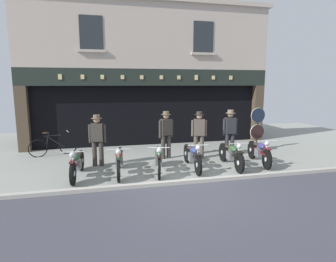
{
  "coord_description": "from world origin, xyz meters",
  "views": [
    {
      "loc": [
        -2.19,
        -7.03,
        2.68
      ],
      "look_at": [
        0.19,
        2.83,
        1.0
      ],
      "focal_mm": 30.53,
      "sensor_mm": 36.0,
      "label": 1
    }
  ],
  "objects_px": {
    "salesman_left": "(97,138)",
    "tyre_sign_pole": "(258,124)",
    "motorcycle_center_left": "(159,159)",
    "motorcycle_center": "(192,156)",
    "assistant_far_right": "(230,130)",
    "salesman_right": "(199,133)",
    "motorcycle_far_left": "(77,163)",
    "motorcycle_left": "(119,160)",
    "motorcycle_right": "(259,151)",
    "motorcycle_center_right": "(231,154)",
    "advert_board_near": "(117,110)",
    "shopkeeper_center": "(166,132)",
    "leaning_bicycle": "(53,146)"
  },
  "relations": [
    {
      "from": "motorcycle_left",
      "to": "motorcycle_right",
      "type": "height_order",
      "value": "motorcycle_left"
    },
    {
      "from": "motorcycle_center",
      "to": "salesman_right",
      "type": "height_order",
      "value": "salesman_right"
    },
    {
      "from": "shopkeeper_center",
      "to": "motorcycle_left",
      "type": "bearing_deg",
      "value": 26.72
    },
    {
      "from": "salesman_right",
      "to": "advert_board_near",
      "type": "height_order",
      "value": "advert_board_near"
    },
    {
      "from": "motorcycle_center_left",
      "to": "assistant_far_right",
      "type": "height_order",
      "value": "assistant_far_right"
    },
    {
      "from": "salesman_left",
      "to": "tyre_sign_pole",
      "type": "height_order",
      "value": "tyre_sign_pole"
    },
    {
      "from": "motorcycle_left",
      "to": "salesman_right",
      "type": "relative_size",
      "value": 1.22
    },
    {
      "from": "motorcycle_right",
      "to": "salesman_left",
      "type": "xyz_separation_m",
      "value": [
        -5.29,
        1.02,
        0.52
      ]
    },
    {
      "from": "motorcycle_center",
      "to": "salesman_left",
      "type": "distance_m",
      "value": 3.13
    },
    {
      "from": "salesman_left",
      "to": "leaning_bicycle",
      "type": "distance_m",
      "value": 2.54
    },
    {
      "from": "salesman_left",
      "to": "salesman_right",
      "type": "bearing_deg",
      "value": -165.95
    },
    {
      "from": "motorcycle_left",
      "to": "motorcycle_center",
      "type": "relative_size",
      "value": 1.01
    },
    {
      "from": "motorcycle_right",
      "to": "assistant_far_right",
      "type": "height_order",
      "value": "assistant_far_right"
    },
    {
      "from": "motorcycle_left",
      "to": "motorcycle_center_right",
      "type": "xyz_separation_m",
      "value": [
        3.58,
        -0.07,
        -0.01
      ]
    },
    {
      "from": "motorcycle_center",
      "to": "assistant_far_right",
      "type": "xyz_separation_m",
      "value": [
        1.91,
        1.31,
        0.54
      ]
    },
    {
      "from": "shopkeeper_center",
      "to": "assistant_far_right",
      "type": "distance_m",
      "value": 2.43
    },
    {
      "from": "motorcycle_center_left",
      "to": "motorcycle_left",
      "type": "bearing_deg",
      "value": 6.91
    },
    {
      "from": "motorcycle_far_left",
      "to": "motorcycle_center_left",
      "type": "relative_size",
      "value": 0.99
    },
    {
      "from": "motorcycle_center_left",
      "to": "shopkeeper_center",
      "type": "bearing_deg",
      "value": -100.32
    },
    {
      "from": "motorcycle_left",
      "to": "motorcycle_center_left",
      "type": "distance_m",
      "value": 1.18
    },
    {
      "from": "motorcycle_center",
      "to": "leaning_bicycle",
      "type": "bearing_deg",
      "value": -28.47
    },
    {
      "from": "motorcycle_center_left",
      "to": "tyre_sign_pole",
      "type": "distance_m",
      "value": 4.98
    },
    {
      "from": "motorcycle_center_left",
      "to": "tyre_sign_pole",
      "type": "xyz_separation_m",
      "value": [
        4.52,
        2.01,
        0.64
      ]
    },
    {
      "from": "motorcycle_center",
      "to": "advert_board_near",
      "type": "height_order",
      "value": "advert_board_near"
    },
    {
      "from": "motorcycle_center_right",
      "to": "shopkeeper_center",
      "type": "distance_m",
      "value": 2.44
    },
    {
      "from": "shopkeeper_center",
      "to": "salesman_right",
      "type": "relative_size",
      "value": 1.0
    },
    {
      "from": "motorcycle_far_left",
      "to": "assistant_far_right",
      "type": "bearing_deg",
      "value": -159.82
    },
    {
      "from": "motorcycle_center",
      "to": "salesman_right",
      "type": "relative_size",
      "value": 1.21
    },
    {
      "from": "motorcycle_left",
      "to": "motorcycle_center_right",
      "type": "height_order",
      "value": "motorcycle_left"
    },
    {
      "from": "motorcycle_center_left",
      "to": "shopkeeper_center",
      "type": "height_order",
      "value": "shopkeeper_center"
    },
    {
      "from": "motorcycle_left",
      "to": "advert_board_near",
      "type": "relative_size",
      "value": 2.04
    },
    {
      "from": "motorcycle_far_left",
      "to": "motorcycle_right",
      "type": "relative_size",
      "value": 1.0
    },
    {
      "from": "salesman_right",
      "to": "tyre_sign_pole",
      "type": "distance_m",
      "value": 2.87
    },
    {
      "from": "motorcycle_center_right",
      "to": "assistant_far_right",
      "type": "distance_m",
      "value": 1.64
    },
    {
      "from": "motorcycle_center_left",
      "to": "motorcycle_center",
      "type": "bearing_deg",
      "value": -163.97
    },
    {
      "from": "motorcycle_right",
      "to": "shopkeeper_center",
      "type": "height_order",
      "value": "shopkeeper_center"
    },
    {
      "from": "motorcycle_center",
      "to": "motorcycle_center_right",
      "type": "xyz_separation_m",
      "value": [
        1.29,
        -0.1,
        0.0
      ]
    },
    {
      "from": "motorcycle_center",
      "to": "salesman_left",
      "type": "relative_size",
      "value": 1.22
    },
    {
      "from": "motorcycle_center",
      "to": "leaning_bicycle",
      "type": "xyz_separation_m",
      "value": [
        -4.56,
        2.88,
        -0.06
      ]
    },
    {
      "from": "motorcycle_center_right",
      "to": "salesman_left",
      "type": "relative_size",
      "value": 1.19
    },
    {
      "from": "motorcycle_left",
      "to": "advert_board_near",
      "type": "xyz_separation_m",
      "value": [
        0.23,
        4.09,
        1.14
      ]
    },
    {
      "from": "motorcycle_center_right",
      "to": "salesman_right",
      "type": "height_order",
      "value": "salesman_right"
    },
    {
      "from": "motorcycle_right",
      "to": "advert_board_near",
      "type": "bearing_deg",
      "value": -32.72
    },
    {
      "from": "salesman_left",
      "to": "motorcycle_left",
      "type": "bearing_deg",
      "value": 132.19
    },
    {
      "from": "motorcycle_center",
      "to": "assistant_far_right",
      "type": "height_order",
      "value": "assistant_far_right"
    },
    {
      "from": "motorcycle_far_left",
      "to": "tyre_sign_pole",
      "type": "xyz_separation_m",
      "value": [
        6.9,
        1.95,
        0.64
      ]
    },
    {
      "from": "motorcycle_right",
      "to": "motorcycle_center_right",
      "type": "bearing_deg",
      "value": 15.46
    },
    {
      "from": "motorcycle_center_right",
      "to": "motorcycle_right",
      "type": "relative_size",
      "value": 1.02
    },
    {
      "from": "motorcycle_center_left",
      "to": "assistant_far_right",
      "type": "distance_m",
      "value": 3.38
    },
    {
      "from": "motorcycle_center_left",
      "to": "motorcycle_center_right",
      "type": "xyz_separation_m",
      "value": [
        2.4,
        0.01,
        -0.0
      ]
    }
  ]
}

